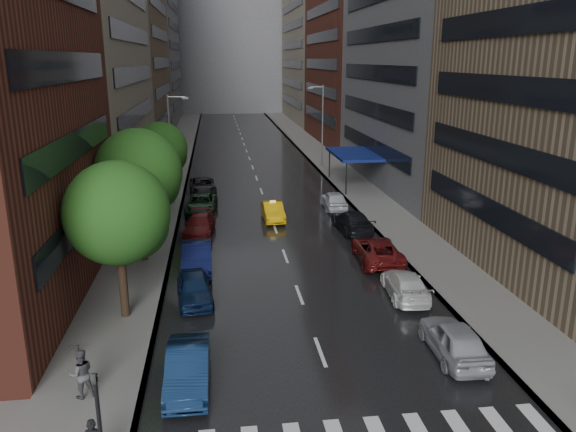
% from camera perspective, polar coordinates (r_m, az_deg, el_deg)
% --- Properties ---
extents(ground, '(220.00, 220.00, 0.00)m').
position_cam_1_polar(ground, '(21.05, 5.40, -18.89)').
color(ground, gray).
rests_on(ground, ground).
extents(road, '(14.00, 140.00, 0.01)m').
position_cam_1_polar(road, '(68.04, -3.84, 5.57)').
color(road, black).
rests_on(road, ground).
extents(sidewalk_left, '(4.00, 140.00, 0.15)m').
position_cam_1_polar(sidewalk_left, '(68.08, -11.45, 5.36)').
color(sidewalk_left, gray).
rests_on(sidewalk_left, ground).
extents(sidewalk_right, '(4.00, 140.00, 0.15)m').
position_cam_1_polar(sidewalk_right, '(69.15, 3.66, 5.80)').
color(sidewalk_right, gray).
rests_on(sidewalk_right, ground).
extents(buildings_left, '(8.00, 108.00, 38.00)m').
position_cam_1_polar(buildings_left, '(76.55, -16.40, 18.14)').
color(buildings_left, maroon).
rests_on(buildings_left, ground).
extents(buildings_right, '(8.05, 109.10, 36.00)m').
position_cam_1_polar(buildings_right, '(76.06, 7.53, 17.91)').
color(buildings_right, '#937A5B').
rests_on(buildings_right, ground).
extents(building_far, '(40.00, 14.00, 32.00)m').
position_cam_1_polar(building_far, '(134.99, -5.90, 17.35)').
color(building_far, slate).
rests_on(building_far, ground).
extents(tree_near, '(4.77, 4.77, 7.60)m').
position_cam_1_polar(tree_near, '(26.46, -16.96, 0.26)').
color(tree_near, '#382619').
rests_on(tree_near, ground).
extents(tree_mid, '(5.09, 5.09, 8.11)m').
position_cam_1_polar(tree_mid, '(33.94, -14.94, 4.33)').
color(tree_mid, '#382619').
rests_on(tree_mid, ground).
extents(tree_far, '(4.38, 4.38, 6.99)m').
position_cam_1_polar(tree_far, '(47.70, -12.82, 6.69)').
color(tree_far, '#382619').
rests_on(tree_far, ground).
extents(taxi, '(1.59, 4.24, 1.38)m').
position_cam_1_polar(taxi, '(42.83, -1.55, 0.49)').
color(taxi, '#EBAD0C').
rests_on(taxi, ground).
extents(parked_cars_left, '(2.72, 36.62, 1.59)m').
position_cam_1_polar(parked_cars_left, '(38.25, -9.03, -1.54)').
color(parked_cars_left, '#10274E').
rests_on(parked_cars_left, ground).
extents(parked_cars_right, '(2.71, 28.49, 1.55)m').
position_cam_1_polar(parked_cars_right, '(34.96, 8.77, -3.16)').
color(parked_cars_right, '#ABAEB5').
rests_on(parked_cars_right, ground).
extents(ped_black_umbrella, '(1.09, 0.98, 2.09)m').
position_cam_1_polar(ped_black_umbrella, '(21.94, -20.35, -14.12)').
color(ped_black_umbrella, '#4C4B50').
rests_on(ped_black_umbrella, sidewalk_left).
extents(traffic_light, '(0.18, 0.15, 3.45)m').
position_cam_1_polar(traffic_light, '(17.55, -18.67, -18.77)').
color(traffic_light, black).
rests_on(traffic_light, sidewalk_left).
extents(street_lamp_left, '(1.74, 0.22, 9.00)m').
position_cam_1_polar(street_lamp_left, '(47.53, -11.77, 6.86)').
color(street_lamp_left, gray).
rests_on(street_lamp_left, sidewalk_left).
extents(street_lamp_right, '(1.74, 0.22, 9.00)m').
position_cam_1_polar(street_lamp_right, '(63.37, 3.45, 9.29)').
color(street_lamp_right, gray).
rests_on(street_lamp_right, sidewalk_right).
extents(awning, '(4.00, 8.00, 3.12)m').
position_cam_1_polar(awning, '(54.20, 6.71, 6.26)').
color(awning, navy).
rests_on(awning, sidewalk_right).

